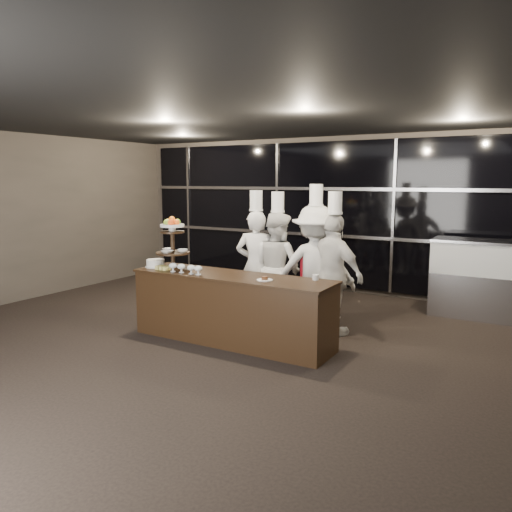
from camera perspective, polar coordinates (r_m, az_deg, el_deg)
The scene contains 14 objects.
room at distance 5.59m, azimuth -10.67°, elevation 1.66°, with size 10.00×10.00×10.00m.
window_wall at distance 9.83m, azimuth 8.69°, elevation 4.70°, with size 8.60×0.10×2.80m.
buffet_counter at distance 6.74m, azimuth -2.78°, elevation -5.96°, with size 2.84×0.74×0.92m.
display_stand at distance 7.17m, azimuth -9.53°, elevation 1.92°, with size 0.48×0.48×0.74m.
compotes at distance 6.79m, azimuth -8.03°, elevation -1.29°, with size 0.54×0.11×0.12m.
layer_cake at distance 7.37m, azimuth -11.41°, elevation -0.82°, with size 0.30×0.30×0.11m.
pastry_squares at distance 7.13m, azimuth -10.57°, elevation -1.32°, with size 0.20×0.13×0.05m.
small_plate at distance 6.26m, azimuth 1.00°, elevation -2.68°, with size 0.20×0.20×0.05m.
chef_cup at distance 6.33m, azimuth 6.83°, elevation -2.43°, with size 0.08×0.08×0.07m, color white.
display_case at distance 8.64m, azimuth 24.42°, elevation -1.98°, with size 1.51×0.66×1.24m.
chef_a at distance 7.64m, azimuth 0.02°, elevation -0.99°, with size 0.72×0.59×2.02m.
chef_b at distance 7.60m, azimuth 2.45°, elevation -1.22°, with size 1.00×0.89×2.00m.
chef_c at distance 7.27m, azimuth 6.75°, elevation -1.31°, with size 1.34×1.09×2.11m.
chef_d at distance 7.02m, azimuth 8.84°, elevation -2.04°, with size 1.09×0.73×2.02m.
Camera 1 is at (3.67, -4.16, 2.17)m, focal length 35.00 mm.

